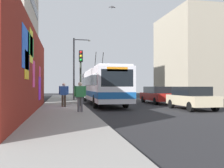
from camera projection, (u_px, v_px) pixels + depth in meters
name	position (u px, v px, depth m)	size (l,w,h in m)	color
ground_plane	(86.00, 109.00, 17.45)	(80.00, 80.00, 0.00)	#232326
sidewalk_slab	(63.00, 108.00, 17.12)	(48.00, 3.20, 0.15)	gray
graffiti_wall	(31.00, 72.00, 13.30)	(14.89, 0.32, 4.82)	maroon
building_far_right	(188.00, 56.00, 36.67)	(11.63, 6.56, 12.52)	#9E937F
city_bus	(102.00, 85.00, 21.71)	(12.55, 2.54, 4.86)	silver
parked_car_champagne	(191.00, 98.00, 16.60)	(4.10, 1.93, 1.58)	#C6B793
parked_car_red	(157.00, 95.00, 22.64)	(4.89, 1.80, 1.58)	#B21E19
pedestrian_midblock	(64.00, 93.00, 17.21)	(0.23, 0.68, 1.68)	#3F3326
pedestrian_at_curb	(80.00, 94.00, 13.82)	(0.23, 0.68, 1.69)	#595960
traffic_light	(81.00, 68.00, 17.80)	(0.49, 0.28, 4.11)	#2D382D
street_lamp	(76.00, 64.00, 26.08)	(0.44, 1.88, 6.65)	#4C4C51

